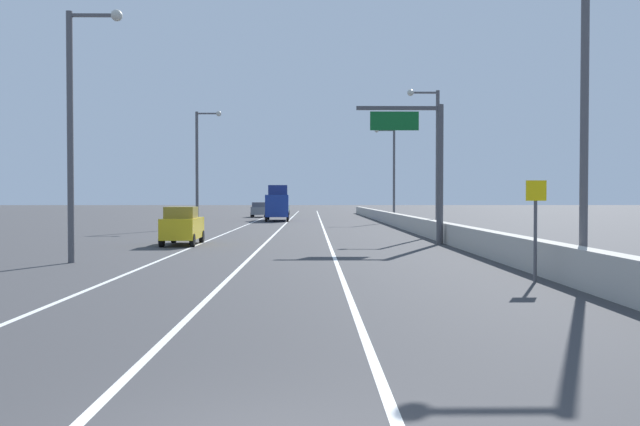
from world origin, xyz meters
TOP-DOWN VIEW (x-y plane):
  - ground_plane at (0.00, 64.00)m, footprint 320.00×320.00m
  - lane_stripe_left at (-5.50, 55.00)m, footprint 0.16×130.00m
  - lane_stripe_center at (-2.00, 55.00)m, footprint 0.16×130.00m
  - lane_stripe_right at (1.50, 55.00)m, footprint 0.16×130.00m
  - jersey_barrier_right at (8.04, 40.00)m, footprint 0.60×120.00m
  - overhead_sign_gantry at (6.70, 28.88)m, footprint 4.68×0.36m
  - speed_advisory_sign at (7.14, 12.98)m, footprint 0.60×0.11m
  - lamp_post_right_near at (8.27, 12.93)m, footprint 2.14×0.44m
  - lamp_post_right_second at (8.59, 36.93)m, footprint 2.14×0.44m
  - lamp_post_right_third at (8.73, 60.93)m, footprint 2.14×0.44m
  - lamp_post_left_near at (-8.39, 18.93)m, footprint 2.14×0.44m
  - lamp_post_left_mid at (-8.64, 47.73)m, footprint 2.14×0.44m
  - car_yellow_0 at (-6.31, 28.49)m, footprint 1.86×4.18m
  - car_gray_1 at (-6.32, 78.78)m, footprint 2.02×4.24m
  - car_green_2 at (-3.75, 89.80)m, footprint 1.98×4.24m
  - box_truck at (-3.21, 65.33)m, footprint 2.68×7.96m

SIDE VIEW (x-z plane):
  - ground_plane at x=0.00m, z-range 0.00..0.00m
  - lane_stripe_left at x=-5.50m, z-range 0.00..0.00m
  - lane_stripe_center at x=-2.00m, z-range 0.00..0.00m
  - lane_stripe_right at x=1.50m, z-range 0.00..0.00m
  - jersey_barrier_right at x=8.04m, z-range 0.00..1.10m
  - car_gray_1 at x=-6.32m, z-range 0.00..1.93m
  - car_green_2 at x=-3.75m, z-range 0.00..2.00m
  - car_yellow_0 at x=-6.31m, z-range -0.01..2.02m
  - speed_advisory_sign at x=7.14m, z-range 0.26..3.26m
  - box_truck at x=-3.21m, z-range -0.18..3.74m
  - overhead_sign_gantry at x=6.70m, z-range 0.98..8.48m
  - lamp_post_right_near at x=8.27m, z-range 0.74..10.39m
  - lamp_post_right_second at x=8.59m, z-range 0.74..10.39m
  - lamp_post_right_third at x=8.73m, z-range 0.74..10.39m
  - lamp_post_left_near at x=-8.39m, z-range 0.74..10.39m
  - lamp_post_left_mid at x=-8.64m, z-range 0.74..10.39m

